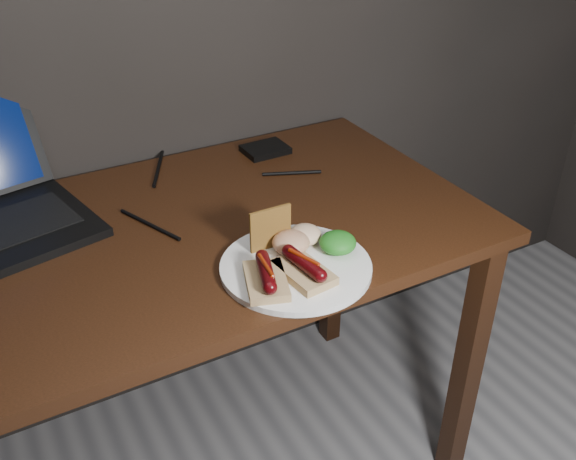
# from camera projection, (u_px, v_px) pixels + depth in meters

# --- Properties ---
(desk) EXTENTS (1.40, 0.70, 0.75)m
(desk) POSITION_uv_depth(u_px,v_px,m) (150.00, 276.00, 1.32)
(desk) COLOR #371C0D
(desk) RESTS_ON ground
(hard_drive) EXTENTS (0.11, 0.09, 0.02)m
(hard_drive) POSITION_uv_depth(u_px,v_px,m) (265.00, 149.00, 1.62)
(hard_drive) COLOR black
(hard_drive) RESTS_ON desk
(desk_cables) EXTENTS (0.95, 0.44, 0.01)m
(desk_cables) POSITION_uv_depth(u_px,v_px,m) (120.00, 205.00, 1.39)
(desk_cables) COLOR black
(desk_cables) RESTS_ON desk
(plate) EXTENTS (0.34, 0.34, 0.01)m
(plate) POSITION_uv_depth(u_px,v_px,m) (296.00, 267.00, 1.19)
(plate) COLOR white
(plate) RESTS_ON desk
(bread_sausage_left) EXTENTS (0.10, 0.13, 0.04)m
(bread_sausage_left) POSITION_uv_depth(u_px,v_px,m) (266.00, 277.00, 1.12)
(bread_sausage_left) COLOR tan
(bread_sausage_left) RESTS_ON plate
(bread_sausage_center) EXTENTS (0.08, 0.12, 0.04)m
(bread_sausage_center) POSITION_uv_depth(u_px,v_px,m) (304.00, 268.00, 1.14)
(bread_sausage_center) COLOR tan
(bread_sausage_center) RESTS_ON plate
(crispbread) EXTENTS (0.09, 0.01, 0.08)m
(crispbread) POSITION_uv_depth(u_px,v_px,m) (270.00, 228.00, 1.21)
(crispbread) COLOR olive
(crispbread) RESTS_ON plate
(salad_greens) EXTENTS (0.07, 0.07, 0.04)m
(salad_greens) POSITION_uv_depth(u_px,v_px,m) (338.00, 243.00, 1.21)
(salad_greens) COLOR #175110
(salad_greens) RESTS_ON plate
(salsa_mound) EXTENTS (0.07, 0.07, 0.04)m
(salsa_mound) POSITION_uv_depth(u_px,v_px,m) (291.00, 242.00, 1.21)
(salsa_mound) COLOR maroon
(salsa_mound) RESTS_ON plate
(coleslaw_mound) EXTENTS (0.06, 0.06, 0.04)m
(coleslaw_mound) POSITION_uv_depth(u_px,v_px,m) (305.00, 235.00, 1.24)
(coleslaw_mound) COLOR silver
(coleslaw_mound) RESTS_ON plate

